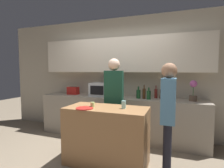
{
  "coord_description": "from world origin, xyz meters",
  "views": [
    {
      "loc": [
        1.18,
        -2.21,
        1.49
      ],
      "look_at": [
        0.16,
        0.53,
        1.26
      ],
      "focal_mm": 28.0,
      "sensor_mm": 36.0,
      "label": 1
    }
  ],
  "objects": [
    {
      "name": "bottle_1",
      "position": [
        0.56,
        1.35,
        1.02
      ],
      "size": [
        0.06,
        0.06,
        0.29
      ],
      "color": "#472814",
      "rests_on": "back_counter"
    },
    {
      "name": "toaster",
      "position": [
        -1.17,
        1.4,
        1.0
      ],
      "size": [
        0.26,
        0.16,
        0.18
      ],
      "color": "#B21E19",
      "rests_on": "back_counter"
    },
    {
      "name": "cup_0",
      "position": [
        -0.05,
        0.21,
        0.95
      ],
      "size": [
        0.07,
        0.07,
        0.08
      ],
      "color": "#C6E384",
      "rests_on": "kitchen_island"
    },
    {
      "name": "back_wall",
      "position": [
        0.0,
        1.66,
        1.54
      ],
      "size": [
        6.4,
        0.4,
        2.7
      ],
      "color": "#B2A893",
      "rests_on": "ground_plane"
    },
    {
      "name": "potted_plant",
      "position": [
        1.48,
        1.4,
        1.11
      ],
      "size": [
        0.14,
        0.14,
        0.39
      ],
      "color": "brown",
      "rests_on": "back_counter"
    },
    {
      "name": "bottle_3",
      "position": [
        0.78,
        1.51,
        1.01
      ],
      "size": [
        0.06,
        0.06,
        0.27
      ],
      "color": "maroon",
      "rests_on": "back_counter"
    },
    {
      "name": "bottle_4",
      "position": [
        0.89,
        1.48,
        1.01
      ],
      "size": [
        0.07,
        0.07,
        0.26
      ],
      "color": "#472814",
      "rests_on": "back_counter"
    },
    {
      "name": "person_left",
      "position": [
        0.08,
        0.84,
        1.02
      ],
      "size": [
        0.36,
        0.23,
        1.71
      ],
      "rotation": [
        0.0,
        0.0,
        -3.0
      ],
      "color": "black",
      "rests_on": "ground_plane"
    },
    {
      "name": "bottle_5",
      "position": [
        1.02,
        1.48,
        1.01
      ],
      "size": [
        0.07,
        0.07,
        0.27
      ],
      "color": "#472814",
      "rests_on": "back_counter"
    },
    {
      "name": "plate_on_island",
      "position": [
        -0.12,
        0.08,
        0.92
      ],
      "size": [
        0.26,
        0.26,
        0.01
      ],
      "color": "red",
      "rests_on": "kitchen_island"
    },
    {
      "name": "person_center",
      "position": [
        1.08,
        0.28,
        0.94
      ],
      "size": [
        0.21,
        0.34,
        1.59
      ],
      "rotation": [
        0.0,
        0.0,
        1.57
      ],
      "color": "black",
      "rests_on": "ground_plane"
    },
    {
      "name": "cup_1",
      "position": [
        0.44,
        0.3,
        0.97
      ],
      "size": [
        0.07,
        0.07,
        0.12
      ],
      "color": "#98CFCB",
      "rests_on": "kitchen_island"
    },
    {
      "name": "bottle_2",
      "position": [
        0.66,
        1.3,
        1.0
      ],
      "size": [
        0.08,
        0.08,
        0.24
      ],
      "color": "#194723",
      "rests_on": "back_counter"
    },
    {
      "name": "kitchen_island",
      "position": [
        0.16,
        0.28,
        0.45
      ],
      "size": [
        1.28,
        0.61,
        0.91
      ],
      "color": "#996B42",
      "rests_on": "ground_plane"
    },
    {
      "name": "microwave",
      "position": [
        -0.39,
        1.4,
        1.06
      ],
      "size": [
        0.52,
        0.39,
        0.3
      ],
      "color": "#B7BABC",
      "rests_on": "back_counter"
    },
    {
      "name": "back_counter",
      "position": [
        0.0,
        1.39,
        0.45
      ],
      "size": [
        3.6,
        0.62,
        0.91
      ],
      "color": "gray",
      "rests_on": "ground_plane"
    },
    {
      "name": "bottle_0",
      "position": [
        0.44,
        1.36,
        1.0
      ],
      "size": [
        0.09,
        0.09,
        0.25
      ],
      "color": "#194723",
      "rests_on": "back_counter"
    }
  ]
}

